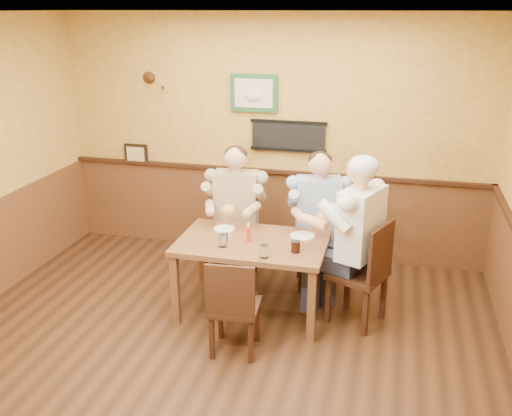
{
  "coord_description": "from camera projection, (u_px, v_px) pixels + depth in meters",
  "views": [
    {
      "loc": [
        1.4,
        -3.82,
        2.84
      ],
      "look_at": [
        0.2,
        0.95,
        1.1
      ],
      "focal_mm": 40.0,
      "sensor_mm": 36.0,
      "label": 1
    }
  ],
  "objects": [
    {
      "name": "chair_back_right",
      "position": [
        317.0,
        245.0,
        6.01
      ],
      "size": [
        0.51,
        0.51,
        0.93
      ],
      "primitive_type": null,
      "rotation": [
        0.0,
        0.0,
        0.22
      ],
      "color": "#381F12",
      "rests_on": "ground"
    },
    {
      "name": "chair_right_end",
      "position": [
        358.0,
        272.0,
        5.3
      ],
      "size": [
        0.61,
        0.61,
        1.02
      ],
      "primitive_type": null,
      "rotation": [
        0.0,
        0.0,
        -1.96
      ],
      "color": "#381F12",
      "rests_on": "ground"
    },
    {
      "name": "diner_blue_polo",
      "position": [
        317.0,
        227.0,
        5.95
      ],
      "size": [
        0.73,
        0.73,
        1.33
      ],
      "primitive_type": null,
      "rotation": [
        0.0,
        0.0,
        0.22
      ],
      "color": "#90AED8",
      "rests_on": "ground"
    },
    {
      "name": "hot_sauce_bottle",
      "position": [
        248.0,
        233.0,
        5.34
      ],
      "size": [
        0.05,
        0.05,
        0.17
      ],
      "primitive_type": "cylinder",
      "rotation": [
        0.0,
        0.0,
        -0.33
      ],
      "color": "#C13A14",
      "rests_on": "dining_table"
    },
    {
      "name": "chair_back_left",
      "position": [
        237.0,
        238.0,
        6.18
      ],
      "size": [
        0.47,
        0.47,
        0.94
      ],
      "primitive_type": null,
      "rotation": [
        0.0,
        0.0,
        0.09
      ],
      "color": "#381F12",
      "rests_on": "ground"
    },
    {
      "name": "chair_near_side",
      "position": [
        235.0,
        304.0,
        4.85
      ],
      "size": [
        0.44,
        0.44,
        0.89
      ],
      "primitive_type": null,
      "rotation": [
        0.0,
        0.0,
        3.22
      ],
      "color": "#381F12",
      "rests_on": "ground"
    },
    {
      "name": "salt_shaker",
      "position": [
        229.0,
        236.0,
        5.37
      ],
      "size": [
        0.04,
        0.04,
        0.1
      ],
      "primitive_type": "cylinder",
      "rotation": [
        0.0,
        0.0,
        -0.09
      ],
      "color": "silver",
      "rests_on": "dining_table"
    },
    {
      "name": "dining_table",
      "position": [
        252.0,
        250.0,
        5.42
      ],
      "size": [
        1.4,
        0.9,
        0.75
      ],
      "color": "brown",
      "rests_on": "ground"
    },
    {
      "name": "diner_tan_shirt",
      "position": [
        237.0,
        221.0,
        6.11
      ],
      "size": [
        0.67,
        0.67,
        1.34
      ],
      "primitive_type": null,
      "rotation": [
        0.0,
        0.0,
        0.09
      ],
      "color": "tan",
      "rests_on": "ground"
    },
    {
      "name": "plate_far_right",
      "position": [
        303.0,
        236.0,
        5.47
      ],
      "size": [
        0.24,
        0.24,
        0.02
      ],
      "primitive_type": "cylinder",
      "rotation": [
        0.0,
        0.0,
        0.02
      ],
      "color": "silver",
      "rests_on": "dining_table"
    },
    {
      "name": "diner_white_elder",
      "position": [
        359.0,
        250.0,
        5.23
      ],
      "size": [
        0.88,
        0.88,
        1.46
      ],
      "primitive_type": null,
      "rotation": [
        0.0,
        0.0,
        -1.96
      ],
      "color": "white",
      "rests_on": "ground"
    },
    {
      "name": "water_glass_left",
      "position": [
        223.0,
        241.0,
        5.24
      ],
      "size": [
        0.09,
        0.09,
        0.12
      ],
      "primitive_type": "cylinder",
      "rotation": [
        0.0,
        0.0,
        -0.11
      ],
      "color": "silver",
      "rests_on": "dining_table"
    },
    {
      "name": "water_glass_mid",
      "position": [
        264.0,
        251.0,
        5.0
      ],
      "size": [
        0.09,
        0.09,
        0.12
      ],
      "primitive_type": "cylinder",
      "rotation": [
        0.0,
        0.0,
        -0.14
      ],
      "color": "white",
      "rests_on": "dining_table"
    },
    {
      "name": "room",
      "position": [
        222.0,
        168.0,
        4.32
      ],
      "size": [
        5.02,
        5.03,
        2.81
      ],
      "color": "#311C0E",
      "rests_on": "ground"
    },
    {
      "name": "cola_tumbler",
      "position": [
        296.0,
        247.0,
        5.12
      ],
      "size": [
        0.1,
        0.1,
        0.11
      ],
      "primitive_type": "cylinder",
      "rotation": [
        0.0,
        0.0,
        0.24
      ],
      "color": "black",
      "rests_on": "dining_table"
    },
    {
      "name": "pepper_shaker",
      "position": [
        228.0,
        237.0,
        5.38
      ],
      "size": [
        0.04,
        0.04,
        0.08
      ],
      "primitive_type": "cylinder",
      "rotation": [
        0.0,
        0.0,
        0.1
      ],
      "color": "black",
      "rests_on": "dining_table"
    },
    {
      "name": "plate_far_left",
      "position": [
        224.0,
        229.0,
        5.66
      ],
      "size": [
        0.29,
        0.29,
        0.01
      ],
      "primitive_type": "cylinder",
      "rotation": [
        0.0,
        0.0,
        -0.43
      ],
      "color": "white",
      "rests_on": "dining_table"
    }
  ]
}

